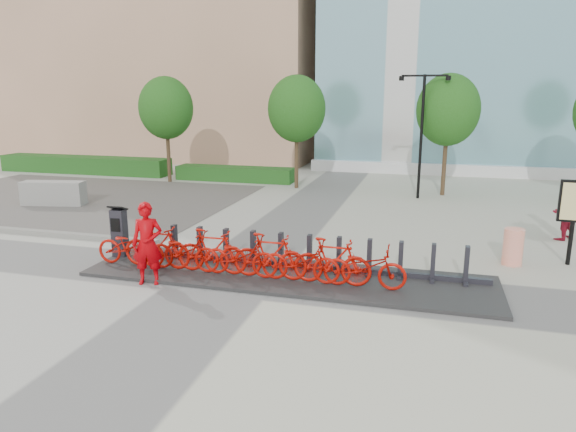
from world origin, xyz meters
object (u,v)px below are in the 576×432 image
(worker_red, at_px, (147,244))
(map_sign, at_px, (575,205))
(jersey_barrier, at_px, (54,193))
(bike_0, at_px, (131,246))
(kiosk, at_px, (119,232))
(construction_barrel, at_px, (513,247))
(pedestrian, at_px, (563,212))

(worker_red, height_order, map_sign, map_sign)
(worker_red, relative_size, jersey_barrier, 0.78)
(bike_0, distance_m, jersey_barrier, 9.19)
(kiosk, relative_size, jersey_barrier, 0.56)
(construction_barrel, xyz_separation_m, jersey_barrier, (-16.23, 3.05, -0.00))
(kiosk, xyz_separation_m, jersey_barrier, (-6.39, 5.25, -0.27))
(bike_0, xyz_separation_m, worker_red, (0.99, -0.85, 0.39))
(worker_red, relative_size, map_sign, 0.81)
(pedestrian, height_order, construction_barrel, pedestrian)
(pedestrian, distance_m, construction_barrel, 3.40)
(worker_red, height_order, construction_barrel, worker_red)
(jersey_barrier, xyz_separation_m, map_sign, (17.61, -2.67, 1.07))
(bike_0, height_order, jersey_barrier, bike_0)
(kiosk, xyz_separation_m, map_sign, (11.22, 2.58, 0.81))
(bike_0, relative_size, jersey_barrier, 0.75)
(map_sign, bearing_deg, kiosk, -161.75)
(kiosk, height_order, worker_red, worker_red)
(construction_barrel, bearing_deg, pedestrian, 59.06)
(bike_0, xyz_separation_m, jersey_barrier, (-7.09, 5.84, -0.09))
(kiosk, distance_m, pedestrian, 12.66)
(jersey_barrier, bearing_deg, kiosk, -50.84)
(construction_barrel, relative_size, jersey_barrier, 0.39)
(worker_red, bearing_deg, kiosk, 122.96)
(worker_red, relative_size, construction_barrel, 2.02)
(map_sign, bearing_deg, bike_0, -157.94)
(pedestrian, relative_size, jersey_barrier, 0.69)
(bike_0, relative_size, pedestrian, 1.10)
(bike_0, height_order, worker_red, worker_red)
(bike_0, height_order, construction_barrel, bike_0)
(kiosk, height_order, pedestrian, pedestrian)
(worker_red, distance_m, pedestrian, 11.87)
(worker_red, bearing_deg, map_sign, 6.43)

